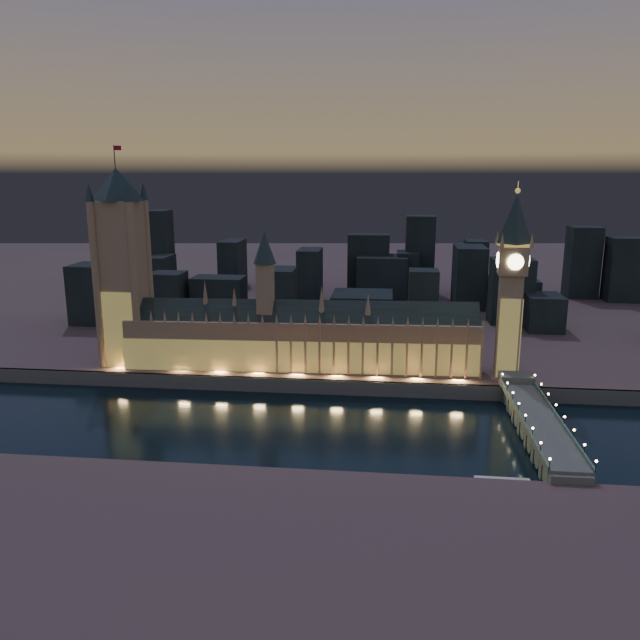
# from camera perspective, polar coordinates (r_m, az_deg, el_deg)

# --- Properties ---
(ground_plane) EXTENTS (2000.00, 2000.00, 0.00)m
(ground_plane) POSITION_cam_1_polar(r_m,az_deg,el_deg) (305.07, -2.10, -9.32)
(ground_plane) COLOR black
(ground_plane) RESTS_ON ground
(north_bank) EXTENTS (2000.00, 960.00, 8.00)m
(north_bank) POSITION_cam_1_polar(r_m,az_deg,el_deg) (807.67, 3.28, 5.18)
(north_bank) COLOR #4F3540
(north_bank) RESTS_ON ground
(embankment_wall) EXTENTS (2000.00, 2.50, 8.00)m
(embankment_wall) POSITION_cam_1_polar(r_m,az_deg,el_deg) (341.58, -1.10, -6.08)
(embankment_wall) COLOR #575653
(embankment_wall) RESTS_ON ground
(palace_of_westminster) EXTENTS (202.00, 28.30, 78.00)m
(palace_of_westminster) POSITION_cam_1_polar(r_m,az_deg,el_deg) (355.71, -1.93, -1.52)
(palace_of_westminster) COLOR #977A51
(palace_of_westminster) RESTS_ON north_bank
(victoria_tower) EXTENTS (31.68, 31.68, 124.25)m
(victoria_tower) POSITION_cam_1_polar(r_m,az_deg,el_deg) (375.86, -17.66, 5.39)
(victoria_tower) COLOR #977A51
(victoria_tower) RESTS_ON north_bank
(elizabeth_tower) EXTENTS (18.00, 18.00, 105.25)m
(elizabeth_tower) POSITION_cam_1_polar(r_m,az_deg,el_deg) (350.56, 17.16, 4.39)
(elizabeth_tower) COLOR #977A51
(elizabeth_tower) RESTS_ON north_bank
(westminster_bridge) EXTENTS (17.37, 113.00, 15.90)m
(westminster_bridge) POSITION_cam_1_polar(r_m,az_deg,el_deg) (304.63, 19.16, -8.90)
(westminster_bridge) COLOR #575653
(westminster_bridge) RESTS_ON ground
(river_boat) EXTENTS (39.09, 9.39, 4.50)m
(river_boat) POSITION_cam_1_polar(r_m,az_deg,el_deg) (253.01, 16.33, -14.48)
(river_boat) COLOR #575653
(river_boat) RESTS_ON ground
(city_backdrop) EXTENTS (466.75, 215.63, 75.09)m
(city_backdrop) POSITION_cam_1_polar(r_m,az_deg,el_deg) (533.03, 5.39, 3.87)
(city_backdrop) COLOR black
(city_backdrop) RESTS_ON north_bank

